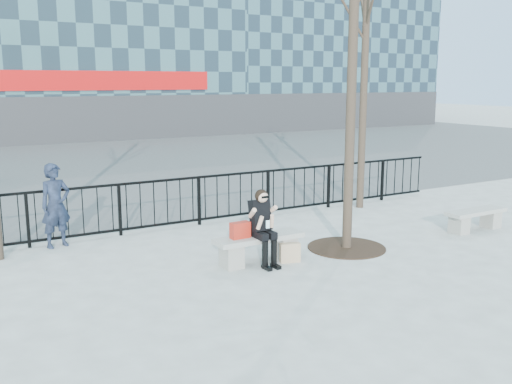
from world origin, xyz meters
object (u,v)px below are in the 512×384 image
bench_second (476,218)px  seated_woman (264,228)px  bench_main (259,246)px  standing_man (56,205)px

bench_second → seated_woman: seated_woman is taller
bench_main → standing_man: 4.06m
bench_main → standing_man: size_ratio=1.01×
bench_second → standing_man: bearing=158.0°
bench_main → seated_woman: seated_woman is taller
bench_main → seated_woman: bearing=-90.0°
bench_second → standing_man: (-8.08, 3.21, 0.54)m
seated_woman → bench_second: bearing=-2.8°
seated_woman → standing_man: 4.15m
bench_second → standing_man: size_ratio=0.93×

